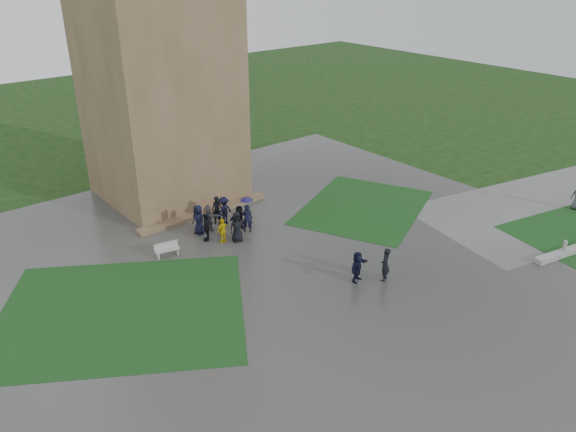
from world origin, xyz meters
TOP-DOWN VIEW (x-y plane):
  - ground at (0.00, 0.00)m, footprint 120.00×120.00m
  - plaza at (0.00, 2.00)m, footprint 34.00×34.00m
  - lawn_inset_left at (-8.50, 4.00)m, footprint 14.10×13.46m
  - lawn_inset_right at (8.50, 5.00)m, footprint 11.12×10.15m
  - tower at (0.00, 15.00)m, footprint 8.00×8.00m
  - tower_plinth at (0.00, 10.60)m, footprint 9.00×0.80m
  - bench at (-4.37, 7.32)m, footprint 1.38×0.65m
  - visitor_cluster at (-0.65, 7.74)m, footprint 3.50×3.41m
  - pedestrian_mid at (1.72, -1.00)m, footprint 1.60×0.96m
  - pedestrian_near at (2.86, -1.82)m, footprint 0.77×0.66m

SIDE VIEW (x-z plane):
  - ground at x=0.00m, z-range 0.00..0.00m
  - plaza at x=0.00m, z-range 0.00..0.02m
  - lawn_inset_left at x=-8.50m, z-range 0.02..0.03m
  - lawn_inset_right at x=8.50m, z-range 0.02..0.03m
  - tower_plinth at x=0.00m, z-range 0.02..0.24m
  - bench at x=-4.37m, z-range 0.03..0.80m
  - pedestrian_mid at x=1.72m, z-range 0.02..1.64m
  - pedestrian_near at x=2.86m, z-range 0.02..1.80m
  - visitor_cluster at x=-0.65m, z-range -0.24..2.32m
  - tower at x=0.00m, z-range 0.00..18.00m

